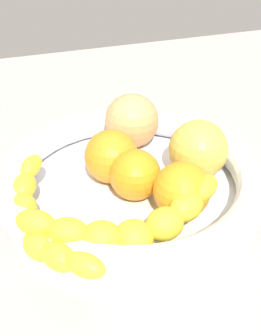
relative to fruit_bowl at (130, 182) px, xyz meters
The scene contains 9 objects.
kitchen_counter 4.39cm from the fruit_bowl, ahead, with size 120.00×120.00×3.00cm, color #B6A29A.
fruit_bowl is the anchor object (origin of this frame).
banana_draped_left 10.46cm from the fruit_bowl, 70.23° to the left, with size 22.96×7.51×5.45cm.
banana_draped_right 13.51cm from the fruit_bowl, 24.46° to the left, with size 8.09×21.91×4.76cm.
orange_front 2.70cm from the fruit_bowl, 88.53° to the left, with size 6.13×6.13×6.13cm, color orange.
orange_mid_left 7.81cm from the fruit_bowl, 120.25° to the left, with size 6.48×6.48×6.48cm, color orange.
orange_mid_right 3.97cm from the fruit_bowl, 59.63° to the right, with size 6.78×6.78×6.78cm, color orange.
apple_yellow 9.49cm from the fruit_bowl, behind, with size 7.52×7.52×7.52cm, color gold.
peach_blush 11.12cm from the fruit_bowl, 110.62° to the right, with size 7.65×7.65×7.65cm, color #EAA05F.
Camera 1 is at (14.17, 39.75, 36.26)cm, focal length 45.02 mm.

